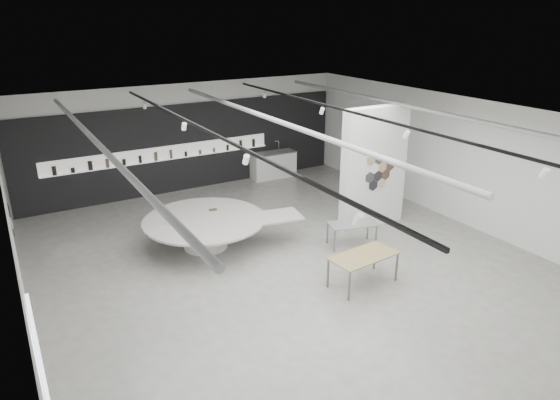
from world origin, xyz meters
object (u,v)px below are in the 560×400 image
kitchen_counter (273,165)px  sample_table_wood (364,257)px  display_island (208,228)px  sample_table_stone (352,225)px  partition_column (374,168)px

kitchen_counter → sample_table_wood: bearing=-102.5°
display_island → sample_table_stone: (3.46, -1.92, 0.05)m
display_island → sample_table_stone: bearing=-18.8°
display_island → sample_table_wood: (2.38, -3.73, 0.15)m
kitchen_counter → partition_column: bearing=-84.6°
partition_column → sample_table_stone: bearing=-148.4°
partition_column → display_island: 5.14m
partition_column → sample_table_stone: size_ratio=2.56×
sample_table_wood → partition_column: bearing=47.1°
partition_column → display_island: size_ratio=0.81×
sample_table_wood → sample_table_stone: (1.08, 1.81, -0.10)m
partition_column → sample_table_stone: (-1.41, -0.87, -1.20)m
partition_column → kitchen_counter: (-0.27, 5.53, -1.29)m
partition_column → display_island: (-4.88, 1.05, -1.25)m
display_island → kitchen_counter: size_ratio=2.47×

